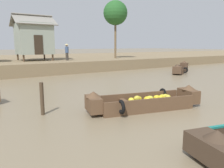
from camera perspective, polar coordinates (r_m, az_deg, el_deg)
The scene contains 8 objects.
ground_plane at distance 12.78m, azimuth -4.27°, elevation -1.41°, with size 300.00×300.00×0.00m, color #7A6B51.
riverbank_strip at distance 28.76m, azimuth -21.28°, elevation 5.34°, with size 160.00×20.00×1.07m, color #7F6B4C.
banana_boat at distance 8.91m, azimuth 8.72°, elevation -4.52°, with size 4.77×2.14×0.86m.
fishing_skiff_distant at distance 22.22m, azimuth 17.54°, elevation 3.84°, with size 4.99×3.49×0.93m.
stilt_house_right at distance 23.30m, azimuth -19.73°, elevation 11.20°, with size 3.81×3.64×4.45m.
palm_tree_near at distance 25.97m, azimuth 0.90°, elevation 17.99°, with size 2.73×2.73×6.48m.
vendor_person at distance 22.40m, azimuth -11.69°, elevation 8.42°, with size 0.44×0.44×1.66m.
mooring_post at distance 8.37m, azimuth -17.79°, elevation -3.69°, with size 0.14×0.14×1.21m, color #423323.
Camera 1 is at (-6.10, -0.94, 2.51)m, focal length 35.05 mm.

